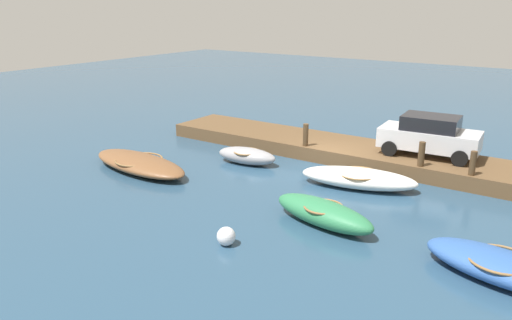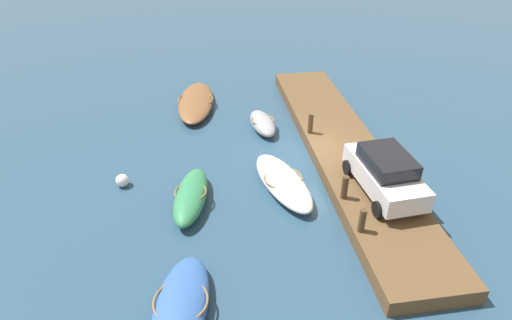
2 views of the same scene
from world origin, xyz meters
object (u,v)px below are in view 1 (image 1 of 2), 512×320
(mooring_post_west, at_px, (473,163))
(mooring_post_mid_east, at_px, (306,135))
(marker_buoy, at_px, (226,236))
(mooring_post_mid_west, at_px, (421,154))
(parked_car, at_px, (430,135))
(rowboat_green, at_px, (323,213))
(motorboat_brown, at_px, (139,163))
(rowboat_white, at_px, (358,178))
(dinghy_grey, at_px, (247,156))
(rowboat_blue, at_px, (499,266))

(mooring_post_west, xyz_separation_m, mooring_post_mid_east, (7.13, 0.00, 0.04))
(mooring_post_west, relative_size, marker_buoy, 1.66)
(mooring_post_mid_west, distance_m, parked_car, 1.71)
(rowboat_green, distance_m, mooring_post_west, 6.74)
(motorboat_brown, relative_size, rowboat_white, 1.20)
(rowboat_white, height_order, mooring_post_west, mooring_post_west)
(motorboat_brown, height_order, mooring_post_mid_west, mooring_post_mid_west)
(mooring_post_west, height_order, parked_car, parked_car)
(dinghy_grey, distance_m, parked_car, 7.84)
(rowboat_green, relative_size, mooring_post_west, 4.19)
(motorboat_brown, bearing_deg, dinghy_grey, -127.20)
(rowboat_green, relative_size, mooring_post_mid_east, 3.82)
(rowboat_green, bearing_deg, parked_car, -86.69)
(dinghy_grey, xyz_separation_m, mooring_post_west, (-8.94, -2.05, 0.73))
(mooring_post_mid_east, bearing_deg, motorboat_brown, 47.13)
(rowboat_blue, xyz_separation_m, mooring_post_mid_east, (9.20, -6.30, 0.77))
(rowboat_white, bearing_deg, mooring_post_mid_east, -44.33)
(rowboat_blue, bearing_deg, mooring_post_west, -60.49)
(mooring_post_west, height_order, mooring_post_mid_east, mooring_post_mid_east)
(motorboat_brown, relative_size, rowboat_green, 1.44)
(rowboat_white, distance_m, rowboat_blue, 7.13)
(dinghy_grey, distance_m, mooring_post_west, 9.20)
(rowboat_blue, xyz_separation_m, mooring_post_mid_west, (3.99, -6.30, 0.75))
(motorboat_brown, distance_m, rowboat_white, 9.16)
(dinghy_grey, height_order, parked_car, parked_car)
(rowboat_blue, relative_size, dinghy_grey, 1.43)
(rowboat_white, bearing_deg, marker_buoy, 65.61)
(mooring_post_mid_west, bearing_deg, rowboat_white, 49.71)
(mooring_post_mid_east, height_order, marker_buoy, mooring_post_mid_east)
(parked_car, bearing_deg, mooring_post_mid_east, 14.08)
(mooring_post_west, bearing_deg, marker_buoy, 60.91)
(rowboat_blue, height_order, rowboat_green, rowboat_green)
(parked_car, relative_size, marker_buoy, 7.36)
(rowboat_green, height_order, mooring_post_mid_east, mooring_post_mid_east)
(rowboat_white, distance_m, mooring_post_mid_east, 4.11)
(rowboat_green, bearing_deg, dinghy_grey, -22.44)
(mooring_post_mid_west, distance_m, marker_buoy, 9.30)
(mooring_post_west, distance_m, parked_car, 2.73)
(dinghy_grey, distance_m, marker_buoy, 7.85)
(rowboat_white, xyz_separation_m, rowboat_blue, (-5.72, 4.27, -0.00))
(rowboat_white, distance_m, dinghy_grey, 5.29)
(mooring_post_mid_east, distance_m, marker_buoy, 9.10)
(parked_car, bearing_deg, rowboat_blue, 113.54)
(dinghy_grey, height_order, mooring_post_mid_east, mooring_post_mid_east)
(dinghy_grey, bearing_deg, marker_buoy, 114.27)
(motorboat_brown, bearing_deg, rowboat_white, -151.82)
(rowboat_green, distance_m, parked_car, 7.71)
(rowboat_green, relative_size, dinghy_grey, 1.35)
(rowboat_white, xyz_separation_m, rowboat_green, (-0.46, 3.86, 0.04))
(rowboat_blue, distance_m, dinghy_grey, 11.80)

